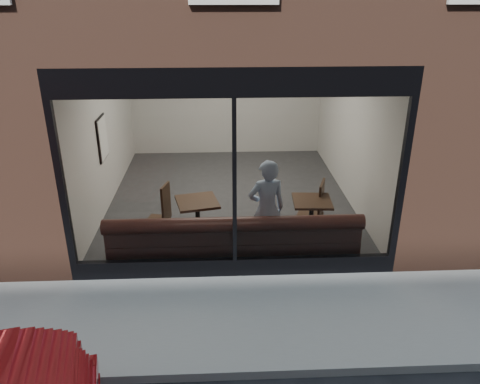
{
  "coord_description": "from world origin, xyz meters",
  "views": [
    {
      "loc": [
        -0.21,
        -4.15,
        4.14
      ],
      "look_at": [
        0.1,
        2.4,
        1.27
      ],
      "focal_mm": 35.0,
      "sensor_mm": 36.0,
      "label": 1
    }
  ],
  "objects_px": {
    "banquette": "(234,249)",
    "cafe_table_right": "(312,201)",
    "cafe_chair_left": "(157,220)",
    "person": "(267,209)",
    "cafe_table_left": "(197,202)",
    "cafe_chair_right": "(309,217)"
  },
  "relations": [
    {
      "from": "banquette",
      "to": "cafe_table_right",
      "type": "xyz_separation_m",
      "value": [
        1.39,
        0.7,
        0.52
      ]
    },
    {
      "from": "cafe_table_right",
      "to": "banquette",
      "type": "bearing_deg",
      "value": -153.34
    },
    {
      "from": "cafe_table_right",
      "to": "cafe_chair_left",
      "type": "relative_size",
      "value": 1.74
    },
    {
      "from": "person",
      "to": "cafe_table_left",
      "type": "height_order",
      "value": "person"
    },
    {
      "from": "person",
      "to": "cafe_table_left",
      "type": "xyz_separation_m",
      "value": [
        -1.15,
        0.56,
        -0.1
      ]
    },
    {
      "from": "person",
      "to": "cafe_table_right",
      "type": "xyz_separation_m",
      "value": [
        0.85,
        0.49,
        -0.1
      ]
    },
    {
      "from": "banquette",
      "to": "cafe_table_right",
      "type": "distance_m",
      "value": 1.63
    },
    {
      "from": "cafe_table_left",
      "to": "cafe_chair_left",
      "type": "xyz_separation_m",
      "value": [
        -0.76,
        0.33,
        -0.5
      ]
    },
    {
      "from": "banquette",
      "to": "cafe_chair_left",
      "type": "relative_size",
      "value": 10.59
    },
    {
      "from": "person",
      "to": "cafe_chair_left",
      "type": "distance_m",
      "value": 2.19
    },
    {
      "from": "cafe_chair_left",
      "to": "cafe_table_left",
      "type": "bearing_deg",
      "value": 171.08
    },
    {
      "from": "person",
      "to": "cafe_chair_right",
      "type": "height_order",
      "value": "person"
    },
    {
      "from": "banquette",
      "to": "cafe_chair_left",
      "type": "height_order",
      "value": "banquette"
    },
    {
      "from": "cafe_table_right",
      "to": "cafe_chair_left",
      "type": "xyz_separation_m",
      "value": [
        -2.75,
        0.4,
        -0.5
      ]
    },
    {
      "from": "banquette",
      "to": "cafe_table_left",
      "type": "xyz_separation_m",
      "value": [
        -0.61,
        0.77,
        0.52
      ]
    },
    {
      "from": "cafe_table_right",
      "to": "cafe_chair_right",
      "type": "relative_size",
      "value": 1.41
    },
    {
      "from": "cafe_chair_right",
      "to": "cafe_table_left",
      "type": "bearing_deg",
      "value": 29.33
    },
    {
      "from": "person",
      "to": "cafe_table_right",
      "type": "height_order",
      "value": "person"
    },
    {
      "from": "cafe_table_left",
      "to": "cafe_table_right",
      "type": "xyz_separation_m",
      "value": [
        1.99,
        -0.07,
        0.0
      ]
    },
    {
      "from": "banquette",
      "to": "cafe_chair_left",
      "type": "xyz_separation_m",
      "value": [
        -1.37,
        1.1,
        0.01
      ]
    },
    {
      "from": "cafe_table_left",
      "to": "cafe_chair_right",
      "type": "bearing_deg",
      "value": 9.25
    },
    {
      "from": "cafe_chair_left",
      "to": "banquette",
      "type": "bearing_deg",
      "value": 156.07
    }
  ]
}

